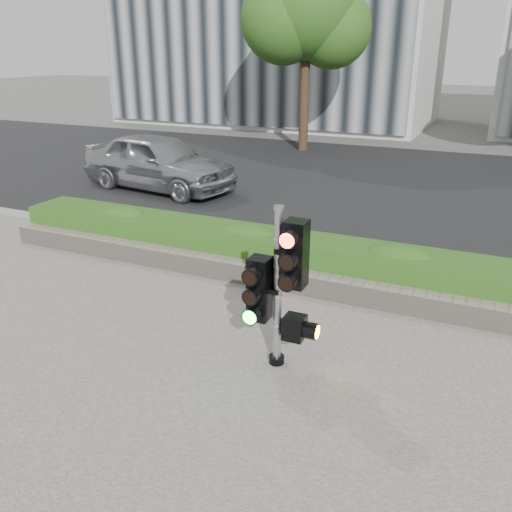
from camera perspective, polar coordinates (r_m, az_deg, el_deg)
name	(u,v)px	position (r m, az deg, el deg)	size (l,w,h in m)	color
ground	(246,345)	(7.47, -1.02, -9.39)	(120.00, 120.00, 0.00)	#51514C
sidewalk	(135,464)	(5.74, -12.64, -20.59)	(16.00, 11.00, 0.03)	#9E9389
road	(394,186)	(16.48, 14.35, 7.15)	(60.00, 13.00, 0.02)	black
curb	(320,263)	(10.09, 6.75, -0.77)	(60.00, 0.25, 0.12)	gray
stone_wall	(296,281)	(8.94, 4.26, -2.65)	(12.00, 0.32, 0.34)	gray
hedge	(310,258)	(9.45, 5.68, -0.26)	(12.00, 1.00, 0.68)	#4A8E2B
tree_left	(307,11)	(21.67, 5.39, 24.29)	(4.61, 4.03, 7.34)	black
traffic_signal	(281,280)	(6.53, 2.65, -2.52)	(0.71, 0.52, 2.07)	black
car_silver	(158,162)	(15.66, -10.26, 9.74)	(1.85, 4.60, 1.57)	#9D9FA4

